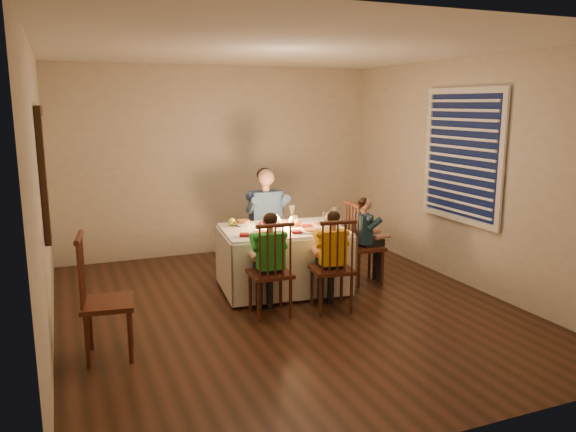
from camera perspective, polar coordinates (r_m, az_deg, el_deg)
name	(u,v)px	position (r m, az deg, el deg)	size (l,w,h in m)	color
ground	(287,308)	(5.91, -0.08, -9.35)	(5.00, 5.00, 0.00)	black
wall_left	(41,199)	(5.18, -23.79, 1.61)	(0.02, 5.00, 2.60)	beige
wall_right	(469,174)	(6.76, 17.92, 4.09)	(0.02, 5.00, 2.60)	beige
wall_back	(220,161)	(7.94, -6.94, 5.57)	(4.50, 0.02, 2.60)	beige
ceiling	(287,49)	(5.55, -0.09, 16.62)	(5.00, 5.00, 0.00)	white
dining_table	(283,246)	(6.34, -0.49, -3.07)	(1.48, 1.13, 0.69)	white
chair_adult	(267,271)	(7.16, -2.18, -5.64)	(0.40, 0.38, 0.98)	#36190E
chair_near_left	(270,315)	(5.74, -1.81, -10.01)	(0.40, 0.38, 0.98)	#36190E
chair_near_right	(331,310)	(5.89, 4.39, -9.47)	(0.40, 0.38, 0.98)	#36190E
chair_end	(364,282)	(6.79, 7.70, -6.69)	(0.40, 0.38, 0.98)	#36190E
chair_extra	(111,356)	(5.10, -17.51, -13.41)	(0.44, 0.42, 1.06)	#36190E
adult	(267,271)	(7.16, -2.18, -5.64)	(0.49, 0.45, 1.31)	#33547F
child_green	(270,315)	(5.74, -1.81, -10.01)	(0.35, 0.32, 1.06)	green
child_yellow	(331,310)	(5.89, 4.39, -9.47)	(0.34, 0.31, 1.05)	yellow
child_teal	(364,282)	(6.79, 7.70, -6.69)	(0.33, 0.30, 1.02)	#1B3544
setting_adult	(279,223)	(6.53, -0.89, -0.68)	(0.26, 0.26, 0.02)	silver
setting_green	(261,234)	(5.96, -2.76, -1.86)	(0.26, 0.26, 0.02)	silver
setting_yellow	(312,231)	(6.11, 2.48, -1.54)	(0.26, 0.26, 0.02)	silver
setting_teal	(322,225)	(6.39, 3.46, -0.96)	(0.26, 0.26, 0.02)	silver
candle_left	(279,224)	(6.26, -0.96, -0.83)	(0.06, 0.06, 0.10)	silver
candle_right	(291,223)	(6.30, 0.34, -0.75)	(0.06, 0.06, 0.10)	silver
squash	(232,222)	(6.43, -5.73, -0.60)	(0.09, 0.09, 0.09)	#F9F741
orange_fruit	(297,223)	(6.38, 0.94, -0.70)	(0.08, 0.08, 0.08)	orange
serving_bowl	(243,224)	(6.41, -4.55, -0.81)	(0.19, 0.19, 0.05)	silver
wall_mirror	(44,171)	(5.45, -23.55, 4.20)	(0.06, 0.95, 1.15)	black
window_blinds	(461,156)	(6.79, 17.19, 5.86)	(0.07, 1.34, 1.54)	black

